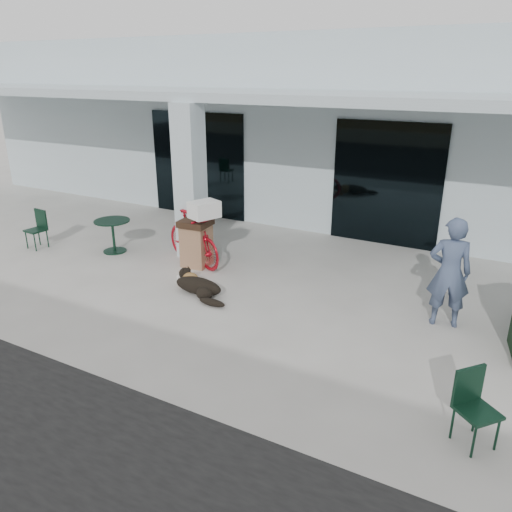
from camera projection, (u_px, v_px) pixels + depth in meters
The scene contains 15 objects.
ground at pixel (187, 313), 8.08m from camera, with size 80.00×80.00×0.00m, color beige.
building at pixel (359, 124), 14.27m from camera, with size 22.00×7.00×4.50m, color silver.
storefront_glass_left at pixel (198, 165), 13.14m from camera, with size 2.80×0.06×2.70m, color black.
storefront_glass_right at pixel (386, 185), 10.89m from camera, with size 2.40×0.06×2.70m, color black.
column at pixel (190, 182), 10.10m from camera, with size 0.50×0.50×3.12m, color silver.
overhang at pixel (286, 96), 9.91m from camera, with size 22.00×2.80×0.18m, color silver.
bicycle at pixel (193, 238), 9.99m from camera, with size 0.50×1.77×1.07m, color #AA0D1B.
laundry_basket at pixel (204, 209), 9.42m from camera, with size 0.53×0.39×0.31m, color white.
dog at pixel (198, 285), 8.71m from camera, with size 1.06×0.35×0.35m, color black, non-canonical shape.
cup_near_dog at pixel (179, 279), 9.29m from camera, with size 0.09×0.09×0.11m, color white.
cafe_table_near at pixel (113, 236), 10.70m from camera, with size 0.75×0.75×0.71m, color #103021, non-canonical shape.
cafe_chair_near at pixel (36, 230), 10.90m from camera, with size 0.38×0.42×0.84m, color #103021, non-canonical shape.
cafe_chair_far_a at pixel (478, 411), 5.12m from camera, with size 0.38×0.41×0.84m, color #103021, non-canonical shape.
person at pixel (449, 273), 7.45m from camera, with size 0.63×0.41×1.72m, color #435170.
trash_receptacle at pixel (196, 243), 9.90m from camera, with size 0.56×0.56×0.95m, color #90684A, non-canonical shape.
Camera 1 is at (4.46, -5.81, 3.71)m, focal length 35.00 mm.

